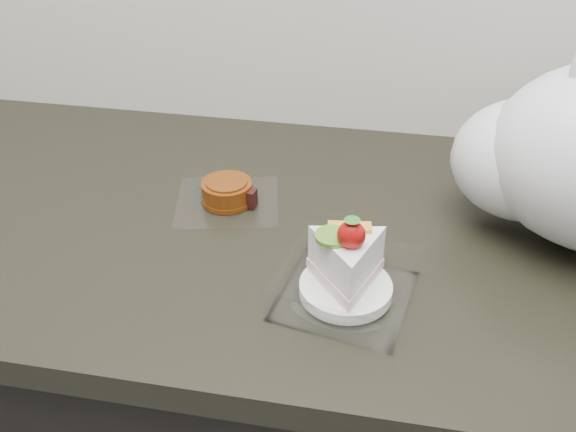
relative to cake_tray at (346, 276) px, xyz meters
The scene contains 3 objects.
counter 0.51m from the cake_tray, 114.81° to the left, with size 2.04×0.64×0.90m.
cake_tray is the anchor object (origin of this frame).
mooncake_wrap 0.26m from the cake_tray, 137.40° to the left, with size 0.18×0.17×0.04m.
Camera 1 is at (0.11, 0.95, 1.42)m, focal length 40.00 mm.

